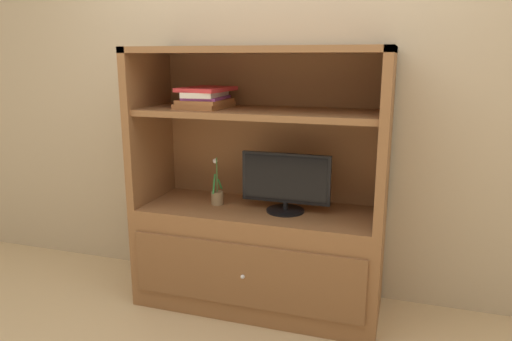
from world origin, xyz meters
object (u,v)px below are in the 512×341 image
(magazine_stack, at_px, (205,98))
(tv_monitor, at_px, (286,182))
(media_console, at_px, (259,228))
(potted_plant, at_px, (217,195))

(magazine_stack, bearing_deg, tv_monitor, -1.01)
(media_console, height_order, magazine_stack, media_console)
(media_console, height_order, potted_plant, media_console)
(tv_monitor, bearing_deg, media_console, 174.54)
(media_console, height_order, tv_monitor, media_console)
(media_console, bearing_deg, magazine_stack, -178.74)
(tv_monitor, distance_m, potted_plant, 0.46)
(magazine_stack, bearing_deg, potted_plant, 1.43)
(potted_plant, bearing_deg, media_console, 1.23)
(tv_monitor, xyz_separation_m, potted_plant, (-0.44, 0.01, -0.12))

